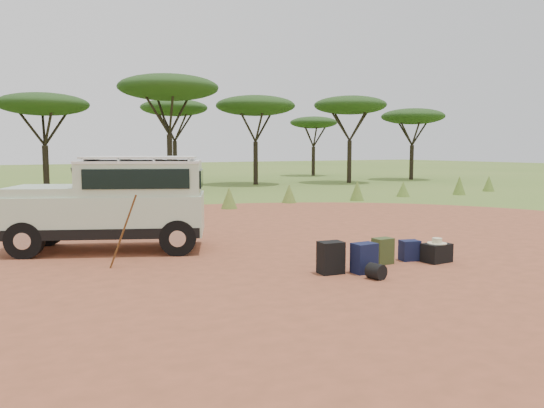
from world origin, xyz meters
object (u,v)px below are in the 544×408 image
safari_vehicle (115,205)px  walking_staff (123,232)px  backpack_olive (383,251)px  backpack_navy (364,258)px  duffel_navy (410,251)px  hard_case (437,253)px  backpack_black (331,258)px

safari_vehicle → walking_staff: 1.89m
safari_vehicle → backpack_olive: size_ratio=8.84×
safari_vehicle → walking_staff: bearing=-75.2°
walking_staff → backpack_olive: bearing=-83.7°
backpack_navy → duffel_navy: backpack_navy is taller
walking_staff → backpack_olive: (4.38, -2.06, -0.43)m
backpack_olive → hard_case: 1.09m
backpack_black → duffel_navy: (1.99, 0.12, -0.08)m
backpack_navy → hard_case: 1.80m
safari_vehicle → hard_case: bearing=-16.0°
backpack_olive → walking_staff: bearing=155.7°
backpack_olive → duffel_navy: 0.66m
walking_staff → backpack_black: (3.05, -2.22, -0.40)m
backpack_navy → hard_case: size_ratio=1.04×
duffel_navy → safari_vehicle: bearing=155.8°
backpack_olive → duffel_navy: (0.66, -0.03, -0.05)m
walking_staff → hard_case: size_ratio=2.78×
backpack_navy → duffel_navy: size_ratio=1.33×
walking_staff → duffel_navy: size_ratio=3.57×
duffel_navy → hard_case: size_ratio=0.78×
safari_vehicle → backpack_black: 4.95m
backpack_navy → hard_case: (1.80, 0.01, -0.09)m
duffel_navy → backpack_navy: bearing=-150.0°
backpack_black → backpack_olive: backpack_black is taller
walking_staff → backpack_black: bearing=-94.4°
hard_case → backpack_navy: bearing=178.1°
duffel_navy → backpack_olive: bearing=-167.5°
walking_staff → backpack_navy: 4.38m
hard_case → safari_vehicle: bearing=137.7°
safari_vehicle → backpack_black: bearing=-31.7°
backpack_olive → duffel_navy: size_ratio=1.24×
backpack_olive → hard_case: bearing=-20.9°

